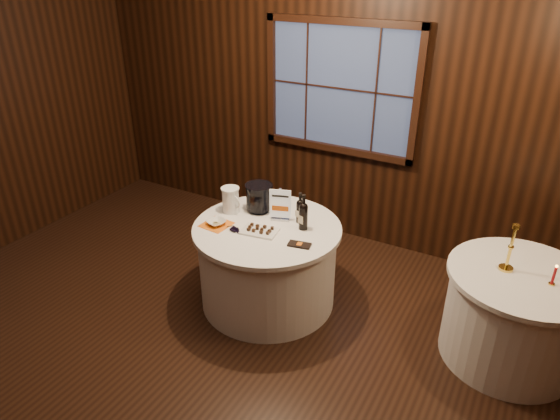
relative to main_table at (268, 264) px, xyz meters
The scene contains 16 objects.
ground 1.07m from the main_table, 90.00° to the right, with size 6.00×6.00×0.00m, color black.
back_wall 1.88m from the main_table, 90.00° to the left, with size 6.00×0.10×3.00m.
main_table is the anchor object (origin of this frame).
side_table 2.02m from the main_table, ahead, with size 1.08×1.08×0.77m.
sign_stand 0.51m from the main_table, 77.84° to the left, with size 0.18×0.14×0.30m.
port_bottle_left 0.58m from the main_table, 45.68° to the left, with size 0.07×0.08×0.28m.
port_bottle_right 0.60m from the main_table, 22.19° to the left, with size 0.08×0.08×0.32m.
ice_bucket 0.60m from the main_table, 133.85° to the left, with size 0.25×0.25×0.25m.
chocolate_plate 0.42m from the main_table, 92.76° to the right, with size 0.32×0.24×0.04m.
chocolate_box 0.57m from the main_table, 20.39° to the right, with size 0.18×0.09×0.02m, color black.
grape_bunch 0.48m from the main_table, 134.86° to the right, with size 0.17×0.09×0.04m.
glass_pitcher 0.66m from the main_table, 169.15° to the left, with size 0.22×0.16×0.23m.
orange_napkin 0.58m from the main_table, 154.63° to the right, with size 0.23×0.23×0.00m, color orange.
cracker_bowl 0.60m from the main_table, 154.63° to the right, with size 0.15×0.15×0.04m, color silver.
brass_candlestick 1.96m from the main_table, ahead, with size 0.11×0.11×0.37m.
red_candle 2.24m from the main_table, ahead, with size 0.04×0.04×0.16m.
Camera 1 is at (1.92, -2.20, 2.84)m, focal length 32.00 mm.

